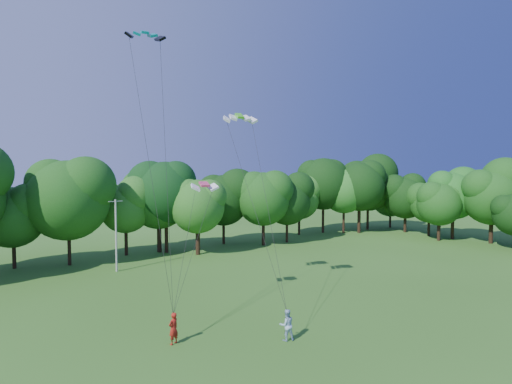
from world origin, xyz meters
TOP-DOWN VIEW (x-y plane):
  - utility_pole at (-4.57, 30.49)m, footprint 1.48×0.34m
  - kite_flyer_left at (-6.87, 10.90)m, footprint 0.82×0.68m
  - kite_flyer_right at (-0.99, 7.39)m, footprint 1.13×1.00m
  - kite_teal at (-6.67, 15.56)m, footprint 2.72×1.70m
  - kite_green at (0.05, 14.25)m, footprint 2.66×1.79m
  - kite_pink at (-2.32, 15.45)m, footprint 2.17×1.43m
  - tree_back_center at (3.43, 36.59)m, footprint 8.77×8.77m
  - tree_back_east at (34.08, 34.68)m, footprint 8.25×8.25m
  - tree_flank_east at (42.99, 20.87)m, footprint 7.86×7.86m

SIDE VIEW (x-z plane):
  - kite_flyer_left at x=-6.87m, z-range 0.00..1.91m
  - kite_flyer_right at x=-0.99m, z-range 0.00..1.93m
  - utility_pole at x=-4.57m, z-range 0.13..7.58m
  - tree_flank_east at x=42.99m, z-range 1.42..12.86m
  - tree_back_east at x=34.08m, z-range 1.49..13.49m
  - tree_back_center at x=3.43m, z-range 1.59..14.35m
  - kite_pink at x=-2.32m, z-range 9.18..9.60m
  - kite_green at x=0.05m, z-range 14.22..14.78m
  - kite_teal at x=-6.67m, z-range 19.41..19.96m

